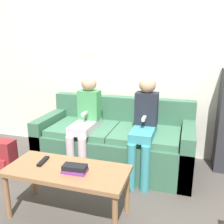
% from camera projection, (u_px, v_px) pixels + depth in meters
% --- Properties ---
extents(ground_plane, '(10.00, 10.00, 0.00)m').
position_uv_depth(ground_plane, '(101.00, 186.00, 2.61)').
color(ground_plane, '#4C4742').
extents(wall_back, '(8.00, 0.07, 2.60)m').
position_uv_depth(wall_back, '(126.00, 55.00, 3.20)').
color(wall_back, silver).
rests_on(wall_back, ground_plane).
extents(couch, '(1.81, 0.80, 0.79)m').
position_uv_depth(couch, '(115.00, 143.00, 3.01)').
color(couch, '#38664C').
rests_on(couch, ground_plane).
extents(coffee_table, '(1.03, 0.46, 0.44)m').
position_uv_depth(coffee_table, '(67.00, 174.00, 2.09)').
color(coffee_table, '#8E6642').
rests_on(coffee_table, ground_plane).
extents(person_left, '(0.24, 0.55, 1.10)m').
position_uv_depth(person_left, '(86.00, 118.00, 2.83)').
color(person_left, silver).
rests_on(person_left, ground_plane).
extents(person_right, '(0.24, 0.55, 1.12)m').
position_uv_depth(person_right, '(144.00, 122.00, 2.64)').
color(person_right, teal).
rests_on(person_right, ground_plane).
extents(tv_remote, '(0.06, 0.17, 0.02)m').
position_uv_depth(tv_remote, '(43.00, 161.00, 2.18)').
color(tv_remote, black).
rests_on(tv_remote, coffee_table).
extents(book_stack, '(0.20, 0.13, 0.06)m').
position_uv_depth(book_stack, '(75.00, 169.00, 2.01)').
color(book_stack, '#7A3389').
rests_on(book_stack, coffee_table).
extents(backpack, '(0.29, 0.19, 0.39)m').
position_uv_depth(backpack, '(3.00, 157.00, 2.86)').
color(backpack, maroon).
rests_on(backpack, ground_plane).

